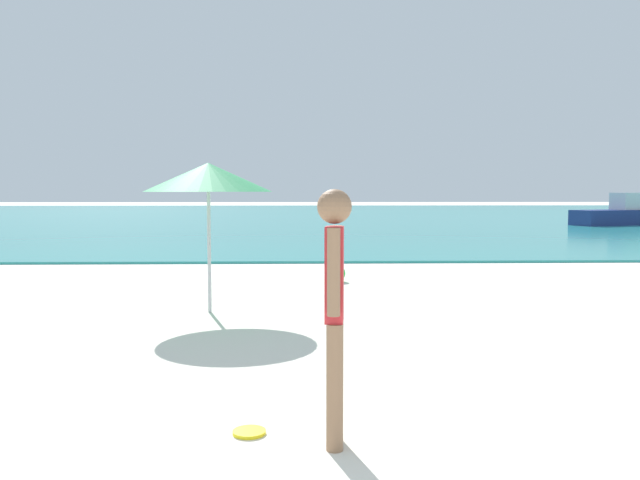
{
  "coord_description": "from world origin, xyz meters",
  "views": [
    {
      "loc": [
        -0.22,
        -1.14,
        1.72
      ],
      "look_at": [
        0.0,
        6.31,
        1.16
      ],
      "focal_mm": 36.3,
      "sensor_mm": 36.0,
      "label": 1
    }
  ],
  "objects_px": {
    "boat_near": "(620,214)",
    "person_standing": "(335,302)",
    "beach_umbrella": "(208,178)",
    "beach_ball": "(337,273)",
    "frisbee": "(249,432)"
  },
  "relations": [
    {
      "from": "boat_near",
      "to": "person_standing",
      "type": "bearing_deg",
      "value": 40.85
    },
    {
      "from": "person_standing",
      "to": "boat_near",
      "type": "height_order",
      "value": "person_standing"
    },
    {
      "from": "beach_umbrella",
      "to": "beach_ball",
      "type": "bearing_deg",
      "value": 57.12
    },
    {
      "from": "boat_near",
      "to": "beach_ball",
      "type": "xyz_separation_m",
      "value": [
        -15.03,
        -19.16,
        -0.45
      ]
    },
    {
      "from": "frisbee",
      "to": "beach_ball",
      "type": "distance_m",
      "value": 7.8
    },
    {
      "from": "boat_near",
      "to": "beach_umbrella",
      "type": "distance_m",
      "value": 28.03
    },
    {
      "from": "person_standing",
      "to": "boat_near",
      "type": "distance_m",
      "value": 31.23
    },
    {
      "from": "person_standing",
      "to": "frisbee",
      "type": "bearing_deg",
      "value": 74.39
    },
    {
      "from": "person_standing",
      "to": "boat_near",
      "type": "xyz_separation_m",
      "value": [
        15.5,
        27.11,
        -0.38
      ]
    },
    {
      "from": "frisbee",
      "to": "boat_near",
      "type": "bearing_deg",
      "value": 59.1
    },
    {
      "from": "frisbee",
      "to": "boat_near",
      "type": "height_order",
      "value": "boat_near"
    },
    {
      "from": "person_standing",
      "to": "beach_ball",
      "type": "height_order",
      "value": "person_standing"
    },
    {
      "from": "person_standing",
      "to": "frisbee",
      "type": "relative_size",
      "value": 7.35
    },
    {
      "from": "frisbee",
      "to": "beach_umbrella",
      "type": "relative_size",
      "value": 0.11
    },
    {
      "from": "person_standing",
      "to": "boat_near",
      "type": "relative_size",
      "value": 0.35
    }
  ]
}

